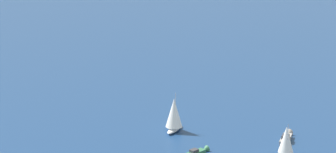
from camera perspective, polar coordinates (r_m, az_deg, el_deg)
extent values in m
ellipsoid|color=white|center=(190.90, 0.55, -4.35)|extent=(8.37, 2.56, 1.16)
cylinder|color=#B2B2B7|center=(189.63, 0.63, -2.77)|extent=(0.14, 0.14, 9.55)
cone|color=white|center=(188.88, 0.50, -3.00)|extent=(4.70, 4.70, 8.12)
cube|color=#33704C|center=(175.05, 2.26, -6.36)|extent=(6.14, 3.85, 0.94)
cone|color=#33704C|center=(177.44, 3.08, -6.05)|extent=(2.07, 2.29, 1.87)
cube|color=#38383D|center=(174.45, 2.17, -6.15)|extent=(2.45, 2.13, 0.70)
cube|color=#9E9993|center=(186.18, 9.70, -5.14)|extent=(7.29, 3.08, 1.13)
cone|color=#9E9993|center=(190.18, 9.93, -4.69)|extent=(2.06, 2.46, 2.27)
cube|color=#38383D|center=(185.33, 9.69, -4.91)|extent=(2.67, 2.09, 0.85)
cylinder|color=#B2B2B7|center=(174.22, 9.87, -5.12)|extent=(0.14, 0.14, 7.98)
cone|color=white|center=(175.09, 9.74, -5.14)|extent=(5.38, 5.38, 6.78)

